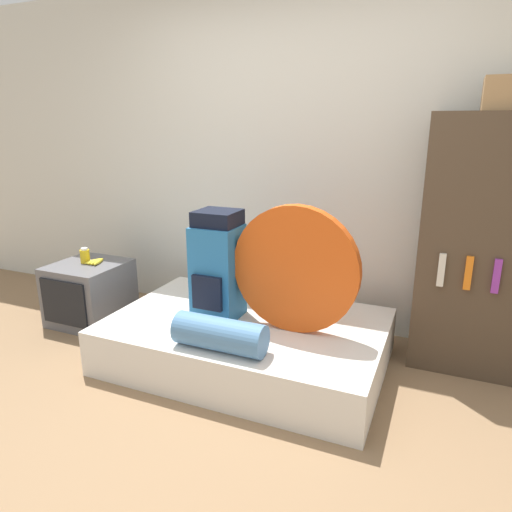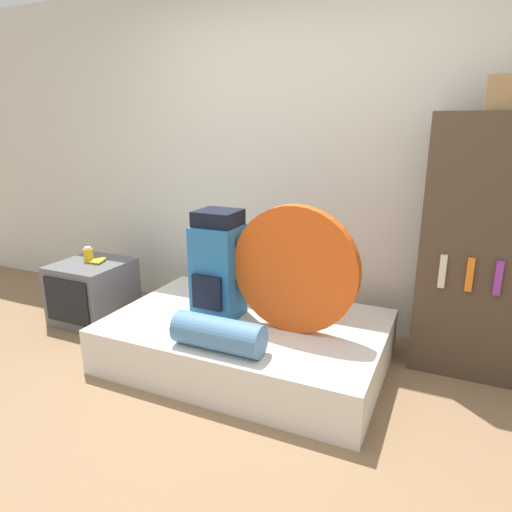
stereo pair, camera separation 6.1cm
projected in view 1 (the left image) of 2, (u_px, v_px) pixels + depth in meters
The scene contains 10 objects.
ground_plane at pixel (190, 441), 2.33m from camera, with size 16.00×16.00×0.00m, color #846647.
wall_back at pixel (299, 159), 3.46m from camera, with size 8.00×0.05×2.60m.
bed at pixel (247, 341), 3.08m from camera, with size 1.79×1.18×0.31m.
backpack at pixel (218, 267), 3.00m from camera, with size 0.29×0.31×0.72m.
tent_bag at pixel (295, 269), 2.78m from camera, with size 0.80×0.08×0.80m.
sleeping_roll at pixel (220, 334), 2.61m from camera, with size 0.54×0.19×0.19m.
television at pixel (90, 293), 3.69m from camera, with size 0.53×0.56×0.49m.
canister at pixel (85, 256), 3.64m from camera, with size 0.07×0.07×0.12m.
banana_bunch at pixel (96, 261), 3.64m from camera, with size 0.12×0.17×0.03m.
bookshelf at pixel (483, 248), 2.85m from camera, with size 0.75×0.43×1.63m.
Camera 1 is at (1.09, -1.68, 1.56)m, focal length 32.00 mm.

